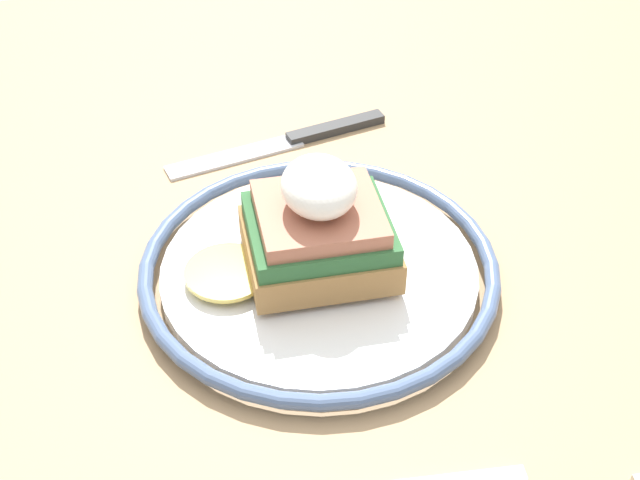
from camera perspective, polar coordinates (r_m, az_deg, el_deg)
dining_table at (r=0.66m, az=-0.05°, el=-10.06°), size 0.92×0.79×0.73m
plate at (r=0.57m, az=0.00°, el=-2.10°), size 0.23×0.23×0.02m
sandwich at (r=0.54m, az=-0.28°, el=0.69°), size 0.08×0.13×0.07m
knife at (r=0.70m, az=-1.55°, el=6.47°), size 0.06×0.18×0.01m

